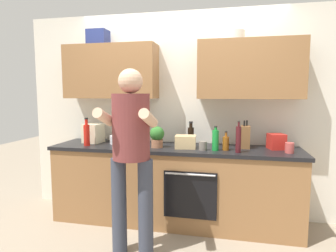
{
  "coord_description": "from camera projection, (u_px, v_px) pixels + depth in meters",
  "views": [
    {
      "loc": [
        0.63,
        -3.23,
        1.51
      ],
      "look_at": [
        -0.05,
        -0.1,
        1.15
      ],
      "focal_mm": 31.05,
      "sensor_mm": 36.0,
      "label": 1
    }
  ],
  "objects": [
    {
      "name": "ground_plane",
      "position": [
        174.0,
        221.0,
        3.44
      ],
      "size": [
        12.0,
        12.0,
        0.0
      ],
      "primitive_type": "plane",
      "color": "gray"
    },
    {
      "name": "back_wall_unit",
      "position": [
        178.0,
        95.0,
        3.54
      ],
      "size": [
        4.0,
        0.38,
        2.5
      ],
      "color": "silver",
      "rests_on": "ground"
    },
    {
      "name": "counter",
      "position": [
        174.0,
        185.0,
        3.39
      ],
      "size": [
        2.84,
        0.67,
        0.9
      ],
      "color": "olive",
      "rests_on": "ground"
    },
    {
      "name": "person_standing",
      "position": [
        131.0,
        147.0,
        2.63
      ],
      "size": [
        0.49,
        0.45,
        1.73
      ],
      "color": "#383D4C",
      "rests_on": "ground"
    },
    {
      "name": "bottle_wine",
      "position": [
        238.0,
        139.0,
        2.99
      ],
      "size": [
        0.06,
        0.06,
        0.33
      ],
      "color": "#471419",
      "rests_on": "counter"
    },
    {
      "name": "bottle_soy",
      "position": [
        191.0,
        135.0,
        3.48
      ],
      "size": [
        0.07,
        0.07,
        0.28
      ],
      "color": "black",
      "rests_on": "counter"
    },
    {
      "name": "bottle_hotsauce",
      "position": [
        87.0,
        134.0,
        3.4
      ],
      "size": [
        0.07,
        0.07,
        0.33
      ],
      "color": "red",
      "rests_on": "counter"
    },
    {
      "name": "bottle_soda",
      "position": [
        215.0,
        140.0,
        3.11
      ],
      "size": [
        0.07,
        0.07,
        0.26
      ],
      "color": "#198C33",
      "rests_on": "counter"
    },
    {
      "name": "bottle_oil",
      "position": [
        128.0,
        136.0,
        3.34
      ],
      "size": [
        0.07,
        0.07,
        0.29
      ],
      "color": "olive",
      "rests_on": "counter"
    },
    {
      "name": "bottle_syrup",
      "position": [
        226.0,
        143.0,
        3.13
      ],
      "size": [
        0.07,
        0.07,
        0.21
      ],
      "color": "#8C4C14",
      "rests_on": "counter"
    },
    {
      "name": "cup_stoneware",
      "position": [
        203.0,
        146.0,
        3.13
      ],
      "size": [
        0.09,
        0.09,
        0.1
      ],
      "primitive_type": "cylinder",
      "color": "slate",
      "rests_on": "counter"
    },
    {
      "name": "cup_coffee",
      "position": [
        141.0,
        140.0,
        3.46
      ],
      "size": [
        0.08,
        0.08,
        0.11
      ],
      "primitive_type": "cylinder",
      "color": "white",
      "rests_on": "counter"
    },
    {
      "name": "cup_ceramic",
      "position": [
        289.0,
        148.0,
        2.98
      ],
      "size": [
        0.09,
        0.09,
        0.11
      ],
      "primitive_type": "cylinder",
      "color": "#BF4C47",
      "rests_on": "counter"
    },
    {
      "name": "mixing_bowl",
      "position": [
        121.0,
        139.0,
        3.55
      ],
      "size": [
        0.26,
        0.26,
        0.1
      ],
      "primitive_type": "cylinder",
      "color": "silver",
      "rests_on": "counter"
    },
    {
      "name": "knife_block",
      "position": [
        245.0,
        137.0,
        3.24
      ],
      "size": [
        0.1,
        0.14,
        0.31
      ],
      "color": "brown",
      "rests_on": "counter"
    },
    {
      "name": "potted_herb",
      "position": [
        157.0,
        136.0,
        3.28
      ],
      "size": [
        0.16,
        0.16,
        0.24
      ],
      "color": "#9E6647",
      "rests_on": "counter"
    },
    {
      "name": "grocery_bag_rice",
      "position": [
        93.0,
        133.0,
        3.61
      ],
      "size": [
        0.24,
        0.24,
        0.23
      ],
      "primitive_type": "cube",
      "rotation": [
        0.0,
        0.0,
        -0.17
      ],
      "color": "beige",
      "rests_on": "counter"
    },
    {
      "name": "grocery_bag_crisps",
      "position": [
        276.0,
        141.0,
        3.19
      ],
      "size": [
        0.2,
        0.21,
        0.17
      ],
      "primitive_type": "cube",
      "rotation": [
        0.0,
        0.0,
        0.25
      ],
      "color": "red",
      "rests_on": "counter"
    },
    {
      "name": "grocery_bag_bread",
      "position": [
        186.0,
        142.0,
        3.25
      ],
      "size": [
        0.24,
        0.22,
        0.14
      ],
      "primitive_type": "cube",
      "rotation": [
        0.0,
        0.0,
        0.1
      ],
      "color": "tan",
      "rests_on": "counter"
    }
  ]
}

